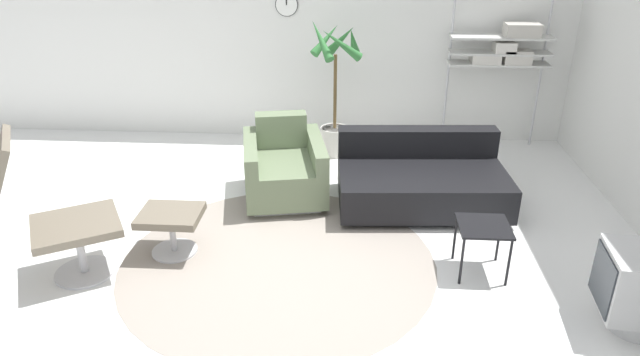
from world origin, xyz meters
name	(u,v)px	position (x,y,z in m)	size (l,w,h in m)	color
ground_plane	(289,257)	(0.00, 0.00, 0.00)	(12.00, 12.00, 0.00)	white
wall_back	(314,18)	(0.00, 2.76, 1.40)	(12.00, 0.09, 2.80)	silver
round_rug	(278,262)	(-0.07, -0.09, 0.00)	(2.45, 2.45, 0.01)	gray
lounge_chair	(18,197)	(-1.79, -0.48, 0.72)	(1.12, 0.94, 1.25)	#BCBCC1
ottoman	(171,223)	(-0.93, 0.01, 0.27)	(0.48, 0.40, 0.36)	#BCBCC1
armchair_red	(284,170)	(-0.17, 1.08, 0.27)	(0.89, 1.02, 0.72)	silver
couch_low	(421,181)	(1.11, 1.00, 0.23)	(1.57, 1.04, 0.63)	black
side_table	(483,231)	(1.46, -0.11, 0.35)	(0.37, 0.37, 0.40)	black
potted_plant	(335,102)	(0.27, 2.16, 0.62)	(0.60, 0.59, 1.50)	silver
shelf_unit	(505,49)	(2.09, 2.49, 1.14)	(1.09, 0.28, 1.94)	#BCBCC1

